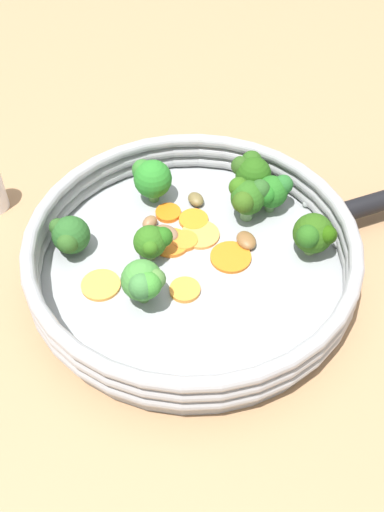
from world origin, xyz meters
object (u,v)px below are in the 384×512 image
(broccoli_floret_3, at_px, (272,192))
(broccoli_floret_6, at_px, (151,177))
(broccoli_floret_5, at_px, (69,235))
(broccoli_floret_2, at_px, (314,234))
(mushroom_piece_1, at_px, (166,233))
(carrot_slice_1, at_px, (171,243))
(mushroom_piece_3, at_px, (150,223))
(carrot_slice_0, at_px, (185,290))
(broccoli_floret_7, at_px, (248,197))
(carrot_slice_4, at_px, (200,235))
(skillet, at_px, (192,270))
(carrot_slice_3, at_px, (101,285))
(carrot_slice_6, at_px, (231,257))
(carrot_slice_7, at_px, (194,220))
(carrot_slice_2, at_px, (168,213))
(broccoli_floret_1, at_px, (152,241))
(mushroom_piece_0, at_px, (196,199))
(broccoli_floret_0, at_px, (252,172))
(broccoli_floret_4, at_px, (144,282))
(carrot_slice_5, at_px, (185,241))
(mushroom_piece_2, at_px, (246,240))

(broccoli_floret_3, distance_m, broccoli_floret_6, 0.15)
(broccoli_floret_3, xyz_separation_m, broccoli_floret_5, (-0.16, 0.18, -0.01))
(broccoli_floret_2, xyz_separation_m, mushroom_piece_1, (-0.05, 0.16, -0.03))
(carrot_slice_1, relative_size, mushroom_piece_3, 2.10)
(carrot_slice_0, relative_size, broccoli_floret_7, 0.63)
(carrot_slice_4, distance_m, broccoli_floret_5, 0.15)
(skillet, distance_m, carrot_slice_3, 0.11)
(carrot_slice_6, bearing_deg, carrot_slice_7, 60.51)
(carrot_slice_2, relative_size, broccoli_floret_1, 0.70)
(broccoli_floret_2, bearing_deg, mushroom_piece_3, 102.37)
(broccoli_floret_6, height_order, mushroom_piece_3, broccoli_floret_6)
(carrot_slice_1, height_order, carrot_slice_7, same)
(carrot_slice_3, distance_m, mushroom_piece_1, 0.10)
(mushroom_piece_0, bearing_deg, broccoli_floret_3, -72.47)
(broccoli_floret_0, relative_size, mushroom_piece_1, 1.73)
(carrot_slice_1, bearing_deg, broccoli_floret_4, -170.89)
(carrot_slice_2, distance_m, carrot_slice_6, 0.10)
(carrot_slice_1, distance_m, broccoli_floret_1, 0.04)
(broccoli_floret_4, bearing_deg, broccoli_floret_0, -9.83)
(broccoli_floret_0, distance_m, broccoli_floret_3, 0.04)
(carrot_slice_5, height_order, broccoli_floret_6, broccoli_floret_6)
(carrot_slice_0, relative_size, mushroom_piece_3, 1.62)
(carrot_slice_2, height_order, broccoli_floret_1, broccoli_floret_1)
(carrot_slice_5, distance_m, mushroom_piece_1, 0.02)
(carrot_slice_7, xyz_separation_m, broccoli_floret_4, (-0.13, -0.01, 0.03))
(mushroom_piece_1, distance_m, mushroom_piece_3, 0.02)
(broccoli_floret_5, bearing_deg, carrot_slice_1, -59.94)
(carrot_slice_0, height_order, broccoli_floret_6, broccoli_floret_6)
(broccoli_floret_3, xyz_separation_m, broccoli_floret_6, (-0.04, 0.14, 0.00))
(mushroom_piece_0, distance_m, mushroom_piece_3, 0.07)
(carrot_slice_5, height_order, broccoli_floret_4, broccoli_floret_4)
(mushroom_piece_1, bearing_deg, broccoli_floret_0, -28.79)
(skillet, xyz_separation_m, carrot_slice_4, (0.05, 0.01, 0.01))
(carrot_slice_4, relative_size, carrot_slice_6, 0.96)
(broccoli_floret_5, bearing_deg, carrot_slice_6, -68.61)
(carrot_slice_1, distance_m, broccoli_floret_2, 0.16)
(carrot_slice_5, bearing_deg, carrot_slice_7, 9.32)
(carrot_slice_0, height_order, mushroom_piece_1, mushroom_piece_1)
(skillet, distance_m, carrot_slice_7, 0.07)
(broccoli_floret_1, distance_m, broccoli_floret_5, 0.10)
(broccoli_floret_1, relative_size, broccoli_floret_3, 0.91)
(broccoli_floret_6, distance_m, mushroom_piece_0, 0.06)
(carrot_slice_1, xyz_separation_m, broccoli_floret_5, (-0.06, 0.10, 0.02))
(broccoli_floret_2, bearing_deg, mushroom_piece_2, 103.86)
(carrot_slice_0, xyz_separation_m, broccoli_floret_5, (-0.00, 0.14, 0.02))
(carrot_slice_5, height_order, mushroom_piece_1, mushroom_piece_1)
(carrot_slice_0, xyz_separation_m, carrot_slice_2, (0.10, 0.07, 0.00))
(carrot_slice_4, relative_size, mushroom_piece_0, 1.87)
(mushroom_piece_0, bearing_deg, carrot_slice_6, -131.30)
(mushroom_piece_1, bearing_deg, carrot_slice_0, -138.64)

